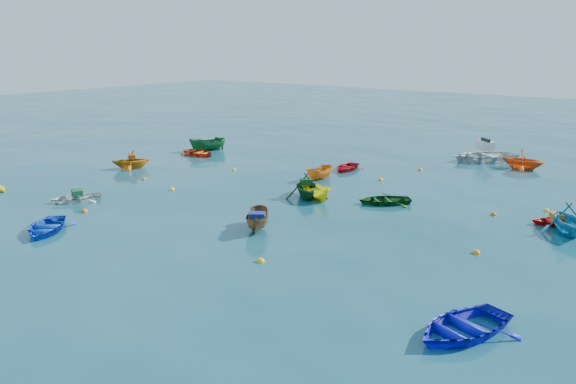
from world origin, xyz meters
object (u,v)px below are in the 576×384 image
Objects in this scene: motorboat_white at (484,161)px; dinghy_white_near at (76,201)px; dinghy_blue_se at (462,334)px; dinghy_blue_sw at (46,232)px.

dinghy_white_near is at bearing -78.63° from motorboat_white.
dinghy_blue_se is 28.37m from motorboat_white.
dinghy_white_near is at bearing 91.80° from dinghy_blue_sw.
dinghy_blue_se reaches higher than dinghy_blue_sw.
dinghy_blue_sw is at bearing -21.83° from dinghy_white_near.
dinghy_white_near is 23.39m from dinghy_blue_se.
dinghy_blue_sw is 31.67m from motorboat_white.
dinghy_blue_sw reaches higher than dinghy_white_near.
motorboat_white is at bearing 28.05° from dinghy_blue_sw.
dinghy_blue_sw is 5.50m from dinghy_white_near.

